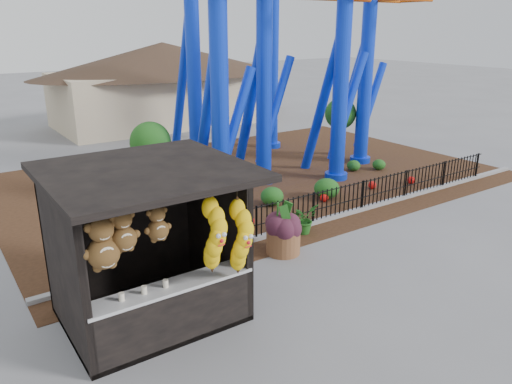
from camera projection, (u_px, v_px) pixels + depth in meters
ground at (305, 297)px, 10.69m from camera, size 120.00×120.00×0.00m
mulch_bed at (252, 177)px, 19.08m from camera, size 18.00×12.00×0.02m
curb at (343, 214)px, 15.16m from camera, size 18.00×0.18×0.12m
prize_booth at (152, 251)px, 9.29m from camera, size 3.50×3.40×3.12m
picket_fence at (365, 195)px, 15.50m from camera, size 12.20×0.06×1.00m
terracotta_planter at (283, 242)px, 12.64m from camera, size 0.92×0.92×0.63m
planter_foliage at (284, 218)px, 12.44m from camera, size 0.70×0.70×0.64m
potted_plant at (304, 219)px, 13.83m from camera, size 0.89×0.81×0.84m
landscaping at (303, 182)px, 17.44m from camera, size 7.93×4.15×0.68m
pavilion at (164, 70)px, 28.56m from camera, size 15.00×15.00×4.80m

